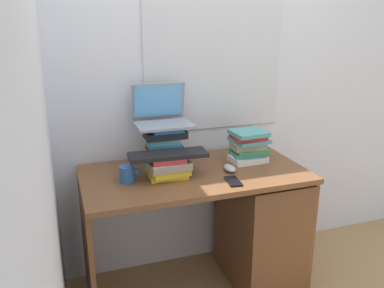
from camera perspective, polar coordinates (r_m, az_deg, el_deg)
ground_plane at (r=2.68m, az=0.30°, el=-19.62°), size 6.00×6.00×0.00m
wall_back at (r=2.52m, az=-2.44°, el=10.23°), size 6.00×0.06×2.60m
wall_left at (r=2.05m, az=-20.87°, el=7.43°), size 0.05×6.00×2.60m
desk at (r=2.54m, az=7.37°, el=-10.74°), size 1.26×0.66×0.78m
book_stack_tall at (r=2.36m, az=-3.83°, el=-0.53°), size 0.24×0.20×0.24m
book_stack_keyboard_riser at (r=2.20m, az=-3.35°, el=-3.28°), size 0.23×0.19×0.12m
book_stack_side at (r=2.45m, az=7.95°, el=-0.23°), size 0.23×0.21×0.19m
laptop at (r=2.36m, az=-4.30°, el=4.13°), size 0.32×0.26×0.23m
keyboard at (r=2.17m, az=-3.41°, el=-1.52°), size 0.43×0.17×0.02m
computer_mouse at (r=2.31m, az=5.31°, el=-3.42°), size 0.06×0.10×0.04m
mug at (r=2.17m, az=-9.07°, el=-4.17°), size 0.12×0.08×0.09m
cell_phone at (r=2.17m, az=5.81°, el=-5.24°), size 0.08×0.14×0.01m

